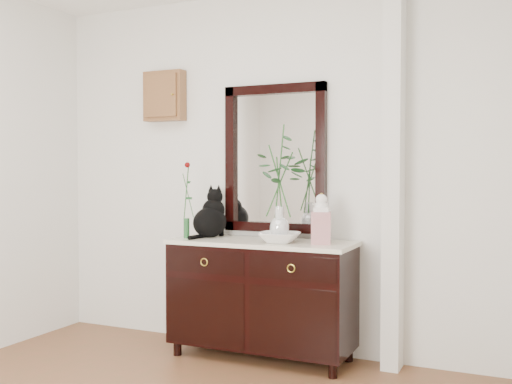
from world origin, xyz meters
The scene contains 10 objects.
wall_back centered at (0.00, 1.98, 1.35)m, with size 3.60×0.04×2.70m, color white.
pilaster centered at (1.00, 1.90, 1.35)m, with size 0.12×0.20×2.70m, color white.
sideboard centered at (0.10, 1.73, 0.47)m, with size 1.33×0.52×0.82m.
wall_mirror centered at (0.10, 1.97, 1.44)m, with size 0.80×0.06×1.10m.
key_cabinet centered at (-0.85, 1.94, 1.95)m, with size 0.35×0.10×0.40m, color brown.
cat centered at (-0.35, 1.77, 1.04)m, with size 0.26×0.32×0.37m, color black, non-canonical shape.
lotus_bowl centered at (0.26, 1.66, 0.89)m, with size 0.29×0.29×0.07m, color white.
vase_branches centered at (0.26, 1.66, 1.27)m, with size 0.38×0.38×0.81m, color silver, non-canonical shape.
bud_vase_rose centered at (-0.47, 1.64, 1.14)m, with size 0.07×0.07×0.57m, color #255C2E, non-canonical shape.
ginger_jar centered at (0.55, 1.71, 1.03)m, with size 0.13×0.13×0.35m, color silver, non-canonical shape.
Camera 1 is at (1.82, -2.17, 1.35)m, focal length 42.00 mm.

